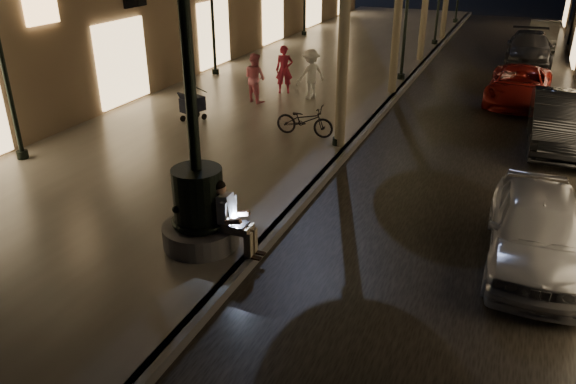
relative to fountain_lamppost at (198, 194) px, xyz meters
The scene contains 17 objects.
ground 13.09m from the fountain_lamppost, 85.60° to the left, with size 120.00×120.00×0.00m, color black.
cobble_lane 13.65m from the fountain_lamppost, 72.90° to the left, with size 6.00×45.00×0.02m, color black.
promenade 13.39m from the fountain_lamppost, 102.99° to the left, with size 8.00×45.00×0.20m, color #645F58.
curb_strip 13.09m from the fountain_lamppost, 85.60° to the left, with size 0.25×45.00×0.20m, color #59595B.
fountain_lamppost is the anchor object (origin of this frame).
seated_man_laptop 0.68m from the fountain_lamppost, ahead, with size 0.98×0.33×1.35m.
lamp_curb_a 6.37m from the fountain_lamppost, 83.35° to the left, with size 0.36×0.36×4.81m.
stroller 7.52m from the fountain_lamppost, 122.32° to the left, with size 0.63×0.99×1.01m.
car_front 6.03m from the fountain_lamppost, 19.20° to the left, with size 1.64×4.07×1.39m, color #999AA0.
car_second 10.71m from the fountain_lamppost, 54.60° to the left, with size 1.55×4.44×1.46m, color black.
car_third 13.87m from the fountain_lamppost, 68.84° to the left, with size 2.02×4.37×1.22m, color maroon.
car_rear 20.46m from the fountain_lamppost, 75.38° to the left, with size 1.91×4.69×1.36m, color #28282D.
car_fifth 24.84m from the fountain_lamppost, 76.59° to the left, with size 1.38×3.97×1.31m, color #ABABA6.
pedestrian_red 10.74m from the fountain_lamppost, 104.61° to the left, with size 0.60×0.39×1.65m, color #AA2239.
pedestrian_pink 9.50m from the fountain_lamppost, 109.46° to the left, with size 0.79×0.62×1.62m, color pink.
pedestrian_white 10.18m from the fountain_lamppost, 99.00° to the left, with size 1.08×0.62×1.67m, color white.
bicycle 6.41m from the fountain_lamppost, 93.59° to the left, with size 0.58×1.67×0.88m, color black.
Camera 1 is at (3.92, -5.71, 5.47)m, focal length 35.00 mm.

